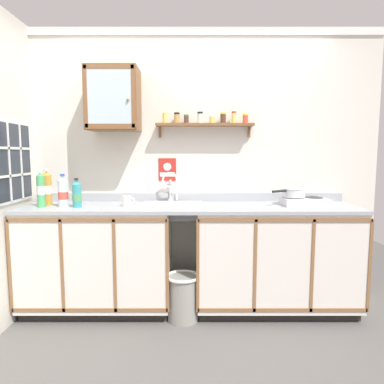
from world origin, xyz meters
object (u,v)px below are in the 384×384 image
sink (172,207)px  bottle_water_clear_2 (64,192)px  mug (128,201)px  trash_bin (184,296)px  hot_plate_stove (305,201)px  saucepan (294,192)px  bottle_juice_amber_0 (48,188)px  wall_cabinet (114,99)px  bottle_soda_green_1 (42,190)px  warning_sign (168,170)px  bottle_detergent_teal_3 (78,194)px

sink → bottle_water_clear_2: 0.94m
mug → trash_bin: mug is taller
hot_plate_stove → saucepan: size_ratio=1.18×
trash_bin → sink: bearing=114.1°
bottle_juice_amber_0 → wall_cabinet: wall_cabinet is taller
bottle_soda_green_1 → wall_cabinet: size_ratio=0.57×
wall_cabinet → hot_plate_stove: bearing=-3.4°
wall_cabinet → bottle_water_clear_2: bearing=-154.8°
hot_plate_stove → bottle_water_clear_2: size_ratio=1.36×
mug → wall_cabinet: bearing=126.9°
bottle_juice_amber_0 → trash_bin: (1.20, -0.24, -0.89)m
warning_sign → bottle_soda_green_1: bearing=-161.4°
sink → bottle_juice_amber_0: (-1.10, 0.01, 0.17)m
bottle_soda_green_1 → trash_bin: bottle_soda_green_1 is taller
hot_plate_stove → bottle_juice_amber_0: (-2.27, 0.01, 0.11)m
hot_plate_stove → bottle_detergent_teal_3: bottle_detergent_teal_3 is taller
wall_cabinet → bottle_juice_amber_0: bearing=-171.7°
hot_plate_stove → bottle_juice_amber_0: bearing=179.6°
saucepan → wall_cabinet: 1.79m
bottle_juice_amber_0 → saucepan: bearing=0.1°
saucepan → bottle_water_clear_2: size_ratio=1.16×
bottle_juice_amber_0 → bottle_detergent_teal_3: bearing=-22.3°
bottle_detergent_teal_3 → warning_sign: (0.74, 0.36, 0.19)m
sink → wall_cabinet: (-0.51, 0.10, 0.95)m
saucepan → bottle_juice_amber_0: size_ratio=1.02×
bottle_water_clear_2 → bottle_detergent_teal_3: 0.13m
wall_cabinet → mug: bearing=-53.1°
saucepan → wall_cabinet: wall_cabinet is taller
saucepan → bottle_soda_green_1: bottle_soda_green_1 is taller
bottle_juice_amber_0 → warning_sign: (1.05, 0.24, 0.15)m
sink → saucepan: (1.07, 0.01, 0.13)m
sink → warning_sign: size_ratio=2.54×
saucepan → bottle_juice_amber_0: bearing=-179.9°
warning_sign → trash_bin: size_ratio=0.54×
saucepan → warning_sign: warning_sign is taller
saucepan → bottle_detergent_teal_3: bearing=-176.1°
bottle_juice_amber_0 → bottle_detergent_teal_3: bottle_juice_amber_0 is taller
saucepan → warning_sign: (-1.13, 0.23, 0.19)m
mug → warning_sign: (0.32, 0.33, 0.26)m
saucepan → bottle_juice_amber_0: 2.18m
mug → bottle_detergent_teal_3: bearing=-176.1°
bottle_water_clear_2 → wall_cabinet: (0.41, 0.19, 0.80)m
bottle_juice_amber_0 → bottle_soda_green_1: bearing=-91.1°
hot_plate_stove → bottle_water_clear_2: (-2.09, -0.09, 0.09)m
trash_bin → hot_plate_stove: bearing=12.1°
bottle_soda_green_1 → wall_cabinet: bearing=19.0°
bottle_detergent_teal_3 → wall_cabinet: 0.89m
bottle_soda_green_1 → trash_bin: bearing=-6.0°
bottle_detergent_teal_3 → bottle_soda_green_1: bearing=178.4°
hot_plate_stove → warning_sign: (-1.22, 0.25, 0.27)m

